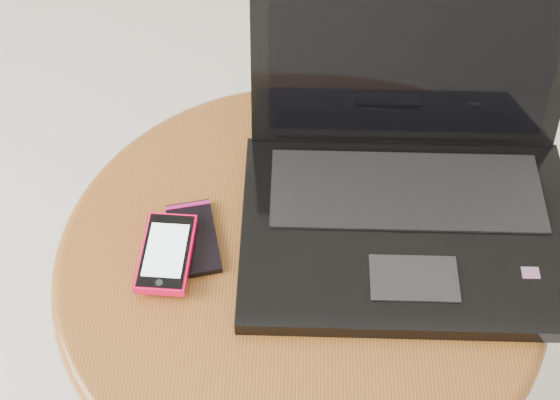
{
  "coord_description": "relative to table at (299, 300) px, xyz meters",
  "views": [
    {
      "loc": [
        -0.08,
        -0.49,
        1.26
      ],
      "look_at": [
        -0.09,
        0.08,
        0.53
      ],
      "focal_mm": 51.57,
      "sensor_mm": 36.0,
      "label": 1
    }
  ],
  "objects": [
    {
      "name": "phone_black",
      "position": [
        -0.13,
        0.02,
        0.11
      ],
      "size": [
        0.08,
        0.12,
        0.01
      ],
      "color": "black",
      "rests_on": "table"
    },
    {
      "name": "phone_pink",
      "position": [
        -0.16,
        -0.01,
        0.12
      ],
      "size": [
        0.06,
        0.11,
        0.01
      ],
      "color": "#FF073D",
      "rests_on": "phone_black"
    },
    {
      "name": "laptop",
      "position": [
        0.13,
        0.08,
        0.15
      ],
      "size": [
        0.4,
        0.34,
        0.26
      ],
      "color": "black",
      "rests_on": "table"
    },
    {
      "name": "table",
      "position": [
        0.0,
        0.0,
        0.0
      ],
      "size": [
        0.59,
        0.59,
        0.47
      ],
      "color": "#4D2C17",
      "rests_on": "ground"
    }
  ]
}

